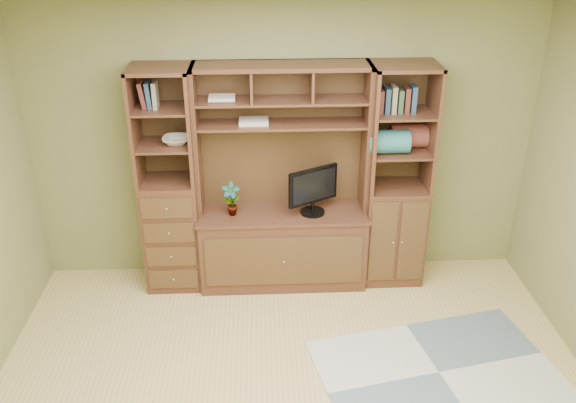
{
  "coord_description": "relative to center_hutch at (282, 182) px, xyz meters",
  "views": [
    {
      "loc": [
        -0.21,
        -3.13,
        3.26
      ],
      "look_at": [
        0.0,
        1.2,
        1.1
      ],
      "focal_mm": 38.0,
      "sensor_mm": 36.0,
      "label": 1
    }
  ],
  "objects": [
    {
      "name": "room",
      "position": [
        0.02,
        -1.73,
        0.28
      ],
      "size": [
        4.6,
        4.1,
        2.64
      ],
      "color": "#D7B771",
      "rests_on": "ground"
    },
    {
      "name": "center_hutch",
      "position": [
        0.0,
        0.0,
        0.0
      ],
      "size": [
        1.54,
        0.53,
        2.05
      ],
      "primitive_type": "cube",
      "color": "#4D2A1B",
      "rests_on": "ground"
    },
    {
      "name": "left_tower",
      "position": [
        -1.0,
        0.04,
        0.0
      ],
      "size": [
        0.5,
        0.45,
        2.05
      ],
      "primitive_type": "cube",
      "color": "#4D2A1B",
      "rests_on": "ground"
    },
    {
      "name": "right_tower",
      "position": [
        1.02,
        0.04,
        0.0
      ],
      "size": [
        0.55,
        0.45,
        2.05
      ],
      "primitive_type": "cube",
      "color": "#4D2A1B",
      "rests_on": "ground"
    },
    {
      "name": "rug",
      "position": [
        1.14,
        -1.34,
        -1.02
      ],
      "size": [
        2.0,
        1.54,
        0.01
      ],
      "primitive_type": "cube",
      "rotation": [
        0.0,
        0.0,
        0.21
      ],
      "color": "#9BA0A0",
      "rests_on": "ground"
    },
    {
      "name": "monitor",
      "position": [
        0.27,
        -0.03,
        0.0
      ],
      "size": [
        0.53,
        0.43,
        0.6
      ],
      "primitive_type": "cube",
      "rotation": [
        0.0,
        0.0,
        0.5
      ],
      "color": "black",
      "rests_on": "center_hutch"
    },
    {
      "name": "orchid",
      "position": [
        -0.46,
        -0.03,
        -0.14
      ],
      "size": [
        0.16,
        0.11,
        0.31
      ],
      "primitive_type": "imported",
      "color": "#AE4D3A",
      "rests_on": "center_hutch"
    },
    {
      "name": "magazines",
      "position": [
        -0.24,
        0.09,
        0.54
      ],
      "size": [
        0.25,
        0.18,
        0.04
      ],
      "primitive_type": "cube",
      "color": "beige",
      "rests_on": "center_hutch"
    },
    {
      "name": "bowl",
      "position": [
        -0.9,
        0.04,
        0.39
      ],
      "size": [
        0.24,
        0.24,
        0.06
      ],
      "primitive_type": "imported",
      "color": "white",
      "rests_on": "left_tower"
    },
    {
      "name": "blanket_teal",
      "position": [
        0.91,
        -0.01,
        0.37
      ],
      "size": [
        0.35,
        0.2,
        0.2
      ],
      "primitive_type": "cube",
      "color": "#2C7471",
      "rests_on": "right_tower"
    },
    {
      "name": "blanket_red",
      "position": [
        1.14,
        0.12,
        0.37
      ],
      "size": [
        0.38,
        0.21,
        0.21
      ],
      "primitive_type": "cube",
      "color": "brown",
      "rests_on": "right_tower"
    }
  ]
}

